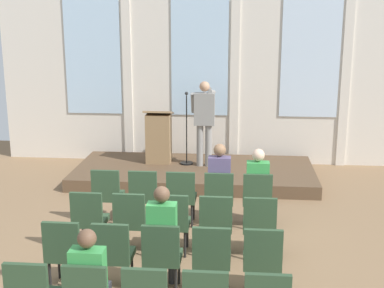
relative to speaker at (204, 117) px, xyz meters
The scene contains 25 objects.
ground_plane 4.12m from the speaker, 92.79° to the right, with size 13.40×13.40×0.00m, color #846647.
rear_partition 1.40m from the speaker, 97.12° to the left, with size 9.17×0.14×3.87m.
stage_platform 1.20m from the speaker, 140.57° to the right, with size 4.96×2.21×0.26m, color brown.
speaker is the anchor object (origin of this frame).
mic_stand 0.81m from the speaker, 165.71° to the left, with size 0.28×0.28×1.55m.
lectern 1.12m from the speaker, 169.51° to the left, with size 0.60×0.48×1.16m.
chair_r0_c0 3.10m from the speaker, 118.18° to the right, with size 0.46×0.44×0.94m.
chair_r0_c1 2.87m from the speaker, 106.90° to the right, with size 0.46×0.44×0.94m.
chair_r0_c2 2.76m from the speaker, 94.11° to the right, with size 0.46×0.44×0.94m.
chair_r0_c3 2.79m from the speaker, 80.90° to the right, with size 0.46×0.44×0.94m.
audience_r0_c3 2.66m from the speaker, 80.62° to the right, with size 0.36×0.39×1.38m.
chair_r0_c4 2.94m from the speaker, 68.58° to the right, with size 0.46×0.44×0.94m.
audience_r0_c4 2.83m from the speaker, 67.96° to the right, with size 0.36×0.39×1.31m.
chair_r1_c0 4.07m from the speaker, 110.76° to the right, with size 0.46×0.44×0.94m.
chair_r1_c1 3.90m from the speaker, 102.13° to the right, with size 0.46×0.44×0.94m.
chair_r1_c2 3.82m from the speaker, 92.91° to the right, with size 0.46×0.44×0.94m.
chair_r1_c3 3.84m from the speaker, 83.53° to the right, with size 0.46×0.44×0.94m.
chair_r1_c4 3.96m from the speaker, 74.49° to the right, with size 0.46×0.44×0.94m.
chair_r2_c0 5.10m from the speaker, 106.35° to the right, with size 0.46×0.44×0.94m.
chair_r2_c1 4.96m from the speaker, 99.44° to the right, with size 0.46×0.44×0.94m.
chair_r2_c2 4.90m from the speaker, 92.25° to the right, with size 0.46×0.44×0.94m.
audience_r2_c2 4.79m from the speaker, 92.29° to the right, with size 0.36×0.39×1.38m.
chair_r2_c3 4.91m from the speaker, 84.99° to the right, with size 0.46×0.44×0.94m.
chair_r2_c4 5.00m from the speaker, 77.88° to the right, with size 0.46×0.44×0.94m.
audience_r3_c1 5.93m from the speaker, 97.83° to the right, with size 0.36×0.39×1.27m.
Camera 1 is at (0.91, -6.89, 3.42)m, focal length 49.76 mm.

